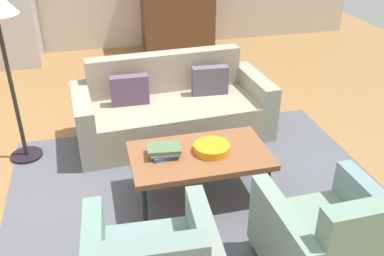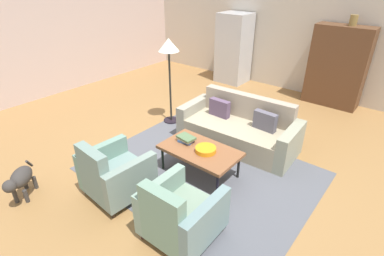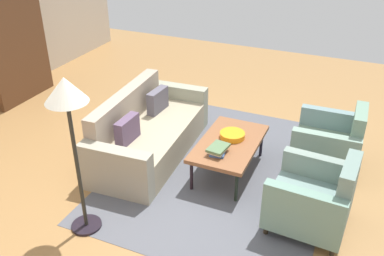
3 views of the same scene
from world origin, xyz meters
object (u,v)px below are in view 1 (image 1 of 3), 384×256
fruit_bowl (212,148)px  book_stack (164,151)px  couch (172,110)px  refrigerator (5,5)px  armchair_right (331,244)px  coffee_table (200,157)px

fruit_bowl → book_stack: (-0.41, 0.04, 0.01)m
couch → refrigerator: (-1.97, 2.84, 0.64)m
fruit_bowl → armchair_right: bearing=-67.1°
refrigerator → book_stack: bearing=-67.3°
coffee_table → refrigerator: size_ratio=0.65×
coffee_table → armchair_right: 1.31m
couch → book_stack: (-0.30, -1.15, 0.20)m
coffee_table → armchair_right: armchair_right is taller
book_stack → coffee_table: bearing=-6.9°
armchair_right → refrigerator: refrigerator is taller
book_stack → refrigerator: bearing=112.7°
couch → refrigerator: refrigerator is taller
armchair_right → fruit_bowl: bearing=111.6°
fruit_bowl → book_stack: book_stack is taller
couch → armchair_right: (0.61, -2.35, 0.06)m
armchair_right → fruit_bowl: (-0.49, 1.17, 0.13)m
armchair_right → book_stack: 1.51m
coffee_table → armchair_right: size_ratio=1.36×
book_stack → refrigerator: size_ratio=0.16×
book_stack → refrigerator: 4.35m
couch → armchair_right: bearing=101.3°
couch → coffee_table: (0.00, -1.19, 0.12)m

